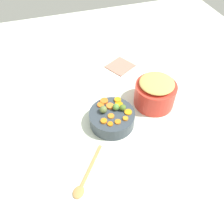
# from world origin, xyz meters

# --- Properties ---
(tabletop) EXTENTS (2.40, 2.40, 0.02)m
(tabletop) POSITION_xyz_m (0.00, 0.00, 0.01)
(tabletop) COLOR silver
(tabletop) RESTS_ON ground
(serving_bowl_carrots) EXTENTS (0.22, 0.22, 0.07)m
(serving_bowl_carrots) POSITION_xyz_m (-0.03, -0.04, 0.06)
(serving_bowl_carrots) COLOR #333C45
(serving_bowl_carrots) RESTS_ON tabletop
(metal_pot) EXTENTS (0.21, 0.21, 0.13)m
(metal_pot) POSITION_xyz_m (0.23, 0.02, 0.08)
(metal_pot) COLOR red
(metal_pot) RESTS_ON tabletop
(stuffing_mound) EXTENTS (0.18, 0.18, 0.03)m
(stuffing_mound) POSITION_xyz_m (0.23, 0.02, 0.16)
(stuffing_mound) COLOR tan
(stuffing_mound) RESTS_ON metal_pot
(carrot_slice_0) EXTENTS (0.05, 0.05, 0.01)m
(carrot_slice_0) POSITION_xyz_m (0.02, -0.00, 0.10)
(carrot_slice_0) COLOR orange
(carrot_slice_0) RESTS_ON serving_bowl_carrots
(carrot_slice_1) EXTENTS (0.04, 0.04, 0.01)m
(carrot_slice_1) POSITION_xyz_m (-0.08, -0.08, 0.10)
(carrot_slice_1) COLOR orange
(carrot_slice_1) RESTS_ON serving_bowl_carrots
(carrot_slice_2) EXTENTS (0.05, 0.05, 0.01)m
(carrot_slice_2) POSITION_xyz_m (-0.06, 0.02, 0.10)
(carrot_slice_2) COLOR orange
(carrot_slice_2) RESTS_ON serving_bowl_carrots
(carrot_slice_3) EXTENTS (0.06, 0.06, 0.01)m
(carrot_slice_3) POSITION_xyz_m (-0.04, 0.04, 0.10)
(carrot_slice_3) COLOR orange
(carrot_slice_3) RESTS_ON serving_bowl_carrots
(carrot_slice_4) EXTENTS (0.05, 0.05, 0.01)m
(carrot_slice_4) POSITION_xyz_m (0.05, -0.06, 0.10)
(carrot_slice_4) COLOR orange
(carrot_slice_4) RESTS_ON serving_bowl_carrots
(carrot_slice_5) EXTENTS (0.03, 0.03, 0.01)m
(carrot_slice_5) POSITION_xyz_m (-0.04, -0.06, 0.10)
(carrot_slice_5) COLOR orange
(carrot_slice_5) RESTS_ON serving_bowl_carrots
(carrot_slice_6) EXTENTS (0.04, 0.04, 0.01)m
(carrot_slice_6) POSITION_xyz_m (0.03, 0.03, 0.10)
(carrot_slice_6) COLOR orange
(carrot_slice_6) RESTS_ON serving_bowl_carrots
(carrot_slice_7) EXTENTS (0.03, 0.03, 0.01)m
(carrot_slice_7) POSITION_xyz_m (0.02, -0.10, 0.10)
(carrot_slice_7) COLOR orange
(carrot_slice_7) RESTS_ON serving_bowl_carrots
(carrot_slice_8) EXTENTS (0.04, 0.04, 0.01)m
(carrot_slice_8) POSITION_xyz_m (-0.02, -0.10, 0.10)
(carrot_slice_8) COLOR orange
(carrot_slice_8) RESTS_ON serving_bowl_carrots
(carrot_slice_9) EXTENTS (0.05, 0.05, 0.01)m
(carrot_slice_9) POSITION_xyz_m (-0.02, -0.00, 0.10)
(carrot_slice_9) COLOR orange
(carrot_slice_9) RESTS_ON serving_bowl_carrots
(carrot_slice_10) EXTENTS (0.04, 0.04, 0.01)m
(carrot_slice_10) POSITION_xyz_m (-0.05, -0.11, 0.10)
(carrot_slice_10) COLOR orange
(carrot_slice_10) RESTS_ON serving_bowl_carrots
(brussels_sprout_0) EXTENTS (0.04, 0.04, 0.04)m
(brussels_sprout_0) POSITION_xyz_m (-0.06, -0.02, 0.11)
(brussels_sprout_0) COLOR #5B6F39
(brussels_sprout_0) RESTS_ON serving_bowl_carrots
(brussels_sprout_1) EXTENTS (0.03, 0.03, 0.03)m
(brussels_sprout_1) POSITION_xyz_m (0.00, -0.02, 0.11)
(brussels_sprout_1) COLOR #538435
(brussels_sprout_1) RESTS_ON serving_bowl_carrots
(brussels_sprout_2) EXTENTS (0.03, 0.03, 0.03)m
(brussels_sprout_2) POSITION_xyz_m (0.03, -0.04, 0.11)
(brussels_sprout_2) COLOR #4D6C24
(brussels_sprout_2) RESTS_ON serving_bowl_carrots
(wooden_spoon) EXTENTS (0.18, 0.23, 0.01)m
(wooden_spoon) POSITION_xyz_m (-0.23, -0.31, 0.03)
(wooden_spoon) COLOR #B58449
(wooden_spoon) RESTS_ON tabletop
(dish_towel) EXTENTS (0.20, 0.19, 0.01)m
(dish_towel) POSITION_xyz_m (0.16, 0.38, 0.02)
(dish_towel) COLOR #B07564
(dish_towel) RESTS_ON tabletop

